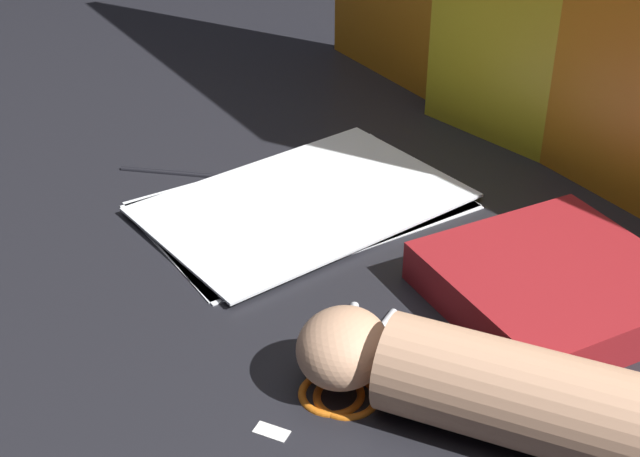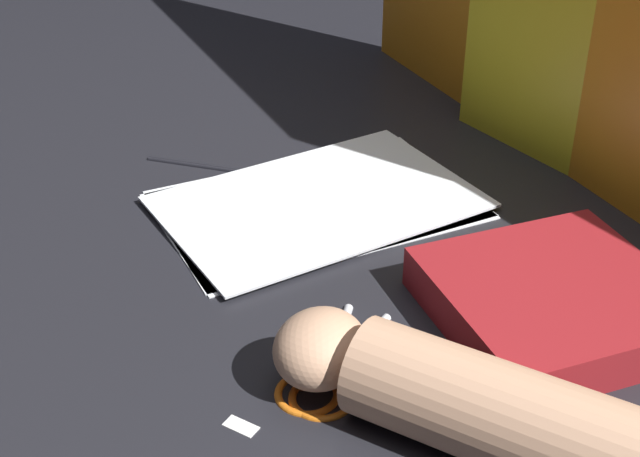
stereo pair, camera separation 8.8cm
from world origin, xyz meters
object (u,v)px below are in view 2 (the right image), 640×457
paper_stack (317,203)px  scissors (324,377)px  book_closed (554,302)px  hand_forearm (464,402)px

paper_stack → scissors: 0.31m
paper_stack → book_closed: (0.30, 0.08, 0.02)m
paper_stack → scissors: scissors is taller
paper_stack → hand_forearm: 0.40m
scissors → hand_forearm: 0.14m
paper_stack → scissors: size_ratio=2.34×
paper_stack → hand_forearm: bearing=-13.9°
paper_stack → scissors: (0.27, -0.15, -0.00)m
book_closed → scissors: 0.24m
book_closed → hand_forearm: bearing=-65.5°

